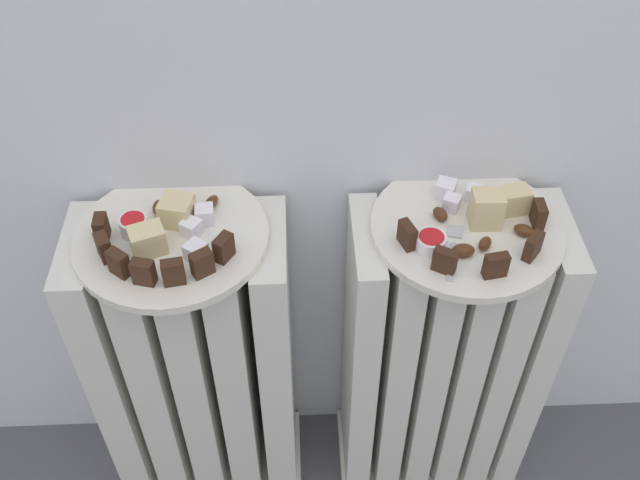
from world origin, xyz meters
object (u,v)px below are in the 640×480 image
radiator_right (439,364)px  jam_bowl_right (431,242)px  plate_left (172,237)px  plate_right (466,228)px  radiator_left (199,372)px  jam_bowl_left (134,225)px  fork (453,248)px

radiator_right → jam_bowl_right: bearing=-143.9°
plate_left → plate_right: bearing=0.0°
plate_left → plate_right: 0.40m
radiator_right → radiator_left: bearing=-180.0°
plate_right → jam_bowl_right: 0.07m
radiator_right → plate_left: bearing=-180.0°
radiator_left → radiator_right: same height
plate_left → plate_right: same height
radiator_right → jam_bowl_left: bearing=179.4°
radiator_right → plate_left: 0.50m
plate_left → jam_bowl_right: bearing=-6.9°
plate_left → jam_bowl_left: 0.05m
radiator_right → jam_bowl_right: (-0.06, -0.04, 0.33)m
plate_right → jam_bowl_left: (-0.44, 0.00, 0.02)m
radiator_right → jam_bowl_right: 0.34m
radiator_left → jam_bowl_left: bearing=174.0°
plate_right → jam_bowl_right: (-0.06, -0.04, 0.02)m
plate_right → jam_bowl_right: jam_bowl_right is taller
jam_bowl_left → jam_bowl_right: 0.39m
radiator_right → plate_right: 0.31m
radiator_right → fork: 0.32m
radiator_left → plate_right: size_ratio=2.32×
jam_bowl_left → fork: size_ratio=0.37×
radiator_left → plate_left: bearing=0.0°
radiator_left → fork: fork is taller
radiator_left → jam_bowl_right: (0.34, -0.04, 0.33)m
radiator_left → plate_left: 0.31m
fork → jam_bowl_right: bearing=174.9°
radiator_left → jam_bowl_left: size_ratio=16.05×
radiator_right → jam_bowl_right: jam_bowl_right is taller
jam_bowl_left → fork: 0.42m
radiator_right → fork: bearing=-121.3°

